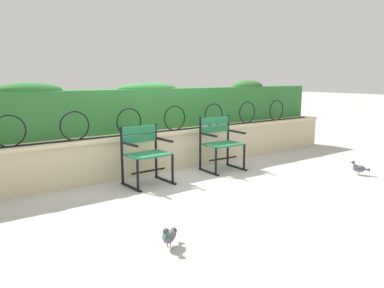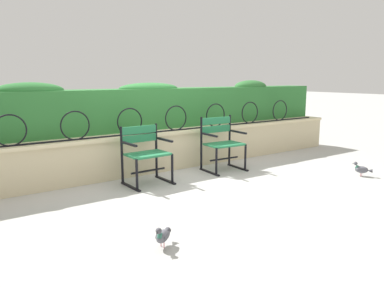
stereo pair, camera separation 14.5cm
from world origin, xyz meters
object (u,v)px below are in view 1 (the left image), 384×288
park_chair_right (220,142)px  pigeon_near_chairs (359,168)px  park_chair_left (145,152)px  pigeon_far_side (169,236)px

park_chair_right → pigeon_near_chairs: 2.23m
pigeon_near_chairs → park_chair_right: bearing=134.0°
park_chair_right → park_chair_left: bearing=179.6°
park_chair_left → pigeon_near_chairs: 3.36m
park_chair_right → pigeon_near_chairs: bearing=-46.0°
park_chair_left → park_chair_right: (1.41, -0.01, 0.01)m
pigeon_near_chairs → pigeon_far_side: (-3.78, -0.34, 0.00)m
pigeon_near_chairs → pigeon_far_side: bearing=-174.9°
park_chair_left → pigeon_far_side: park_chair_left is taller
park_chair_right → pigeon_near_chairs: park_chair_right is taller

